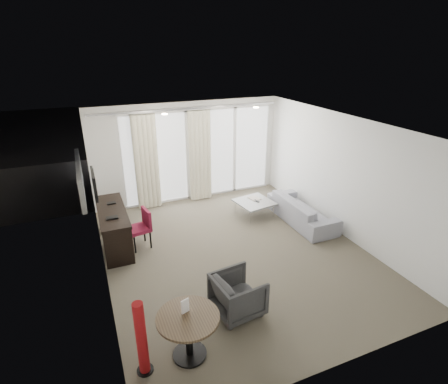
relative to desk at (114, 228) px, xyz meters
name	(u,v)px	position (x,y,z in m)	size (l,w,h in m)	color
floor	(235,252)	(2.21, -1.22, -0.41)	(5.00, 6.00, 0.00)	#4F483A
ceiling	(237,126)	(2.21, -1.22, 2.19)	(5.00, 6.00, 0.00)	white
wall_left	(98,217)	(-0.29, -1.22, 0.89)	(0.00, 6.00, 2.60)	silver
wall_right	(342,176)	(4.71, -1.22, 0.89)	(0.00, 6.00, 2.60)	silver
wall_front	(343,288)	(2.21, -4.22, 0.89)	(5.00, 0.00, 2.60)	silver
window_panel	(200,154)	(2.51, 1.76, 0.79)	(4.00, 0.02, 2.38)	white
window_frame	(200,155)	(2.51, 1.75, 0.79)	(4.10, 0.06, 2.44)	white
curtain_left	(147,163)	(1.06, 1.60, 0.79)	(0.60, 0.20, 2.38)	beige
curtain_right	(200,156)	(2.46, 1.60, 0.79)	(0.60, 0.20, 2.38)	beige
curtain_track	(189,109)	(2.21, 1.60, 2.04)	(4.80, 0.04, 0.04)	#B2B2B7
downlight_a	(165,114)	(1.31, 0.38, 2.18)	(0.12, 0.12, 0.02)	#FFE0B2
downlight_b	(256,107)	(3.41, 0.38, 2.18)	(0.12, 0.12, 0.02)	#FFE0B2
desk	(114,228)	(0.00, 0.00, 0.00)	(0.54, 1.74, 0.82)	black
tv	(94,184)	(-0.25, 0.23, 0.94)	(0.05, 0.80, 0.50)	black
desk_chair	(139,229)	(0.46, -0.26, 0.00)	(0.45, 0.42, 0.82)	maroon
round_table	(189,336)	(0.58, -3.30, -0.07)	(0.84, 0.84, 0.67)	#473623
menu_card	(185,309)	(0.58, -3.22, 0.31)	(0.11, 0.02, 0.21)	white
red_lamp	(141,339)	(-0.03, -3.32, 0.14)	(0.22, 0.22, 1.10)	maroon
tub_armchair	(238,294)	(1.54, -2.79, -0.08)	(0.70, 0.73, 0.66)	#2E2E2E
coffee_table	(254,208)	(3.33, 0.14, -0.22)	(0.82, 0.82, 0.37)	gray
remote	(257,202)	(3.38, 0.11, -0.05)	(0.04, 0.14, 0.02)	black
magazine	(254,199)	(3.40, 0.28, -0.05)	(0.22, 0.28, 0.02)	gray
sofa	(302,210)	(4.22, -0.59, -0.12)	(1.98, 0.77, 0.58)	gray
terrace_slab	(185,180)	(2.51, 3.28, -0.47)	(5.60, 3.00, 0.12)	#4D4D50
rattan_chair_a	(193,170)	(2.61, 2.76, 0.03)	(0.60, 0.60, 0.87)	brown
rattan_chair_b	(232,166)	(3.92, 2.84, -0.04)	(0.50, 0.50, 0.74)	brown
rattan_table	(224,170)	(3.68, 2.93, -0.18)	(0.46, 0.46, 0.46)	brown
balustrade	(173,151)	(2.51, 4.73, 0.09)	(5.50, 0.06, 1.05)	#B2B2B7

